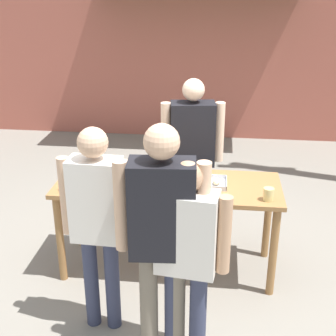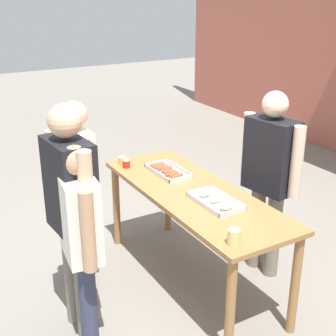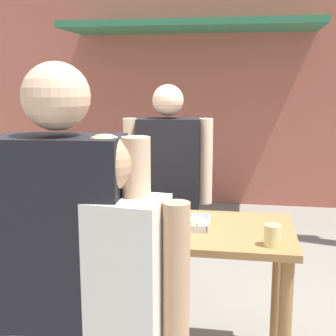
{
  "view_description": "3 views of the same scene",
  "coord_description": "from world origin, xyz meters",
  "px_view_note": "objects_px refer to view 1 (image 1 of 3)",
  "views": [
    {
      "loc": [
        0.44,
        -3.81,
        2.66
      ],
      "look_at": [
        0.0,
        0.0,
        1.04
      ],
      "focal_mm": 50.0,
      "sensor_mm": 36.0,
      "label": 1
    },
    {
      "loc": [
        3.01,
        -1.99,
        2.51
      ],
      "look_at": [
        -0.46,
        0.02,
        0.94
      ],
      "focal_mm": 50.0,
      "sensor_mm": 36.0,
      "label": 2
    },
    {
      "loc": [
        0.72,
        -2.59,
        1.73
      ],
      "look_at": [
        0.17,
        0.68,
        1.11
      ],
      "focal_mm": 50.0,
      "sensor_mm": 36.0,
      "label": 3
    }
  ],
  "objects_px": {
    "person_customer_holding_hotdog": "(97,214)",
    "person_customer_with_cup": "(186,248)",
    "food_tray_sausages": "(119,179)",
    "condiment_jar_mustard": "(65,187)",
    "condiment_jar_ketchup": "(75,187)",
    "food_tray_buns": "(201,182)",
    "person_customer_waiting_in_line": "(162,227)",
    "beer_cup": "(268,194)",
    "person_server_behind_table": "(192,146)"
  },
  "relations": [
    {
      "from": "food_tray_sausages",
      "to": "food_tray_buns",
      "type": "relative_size",
      "value": 1.01
    },
    {
      "from": "condiment_jar_mustard",
      "to": "person_server_behind_table",
      "type": "relative_size",
      "value": 0.04
    },
    {
      "from": "condiment_jar_ketchup",
      "to": "person_server_behind_table",
      "type": "bearing_deg",
      "value": 44.44
    },
    {
      "from": "beer_cup",
      "to": "condiment_jar_mustard",
      "type": "bearing_deg",
      "value": -179.72
    },
    {
      "from": "beer_cup",
      "to": "person_customer_holding_hotdog",
      "type": "relative_size",
      "value": 0.07
    },
    {
      "from": "condiment_jar_ketchup",
      "to": "beer_cup",
      "type": "relative_size",
      "value": 0.69
    },
    {
      "from": "condiment_jar_mustard",
      "to": "condiment_jar_ketchup",
      "type": "distance_m",
      "value": 0.1
    },
    {
      "from": "person_server_behind_table",
      "to": "person_customer_holding_hotdog",
      "type": "xyz_separation_m",
      "value": [
        -0.6,
        -1.53,
        -0.0
      ]
    },
    {
      "from": "person_customer_holding_hotdog",
      "to": "person_customer_waiting_in_line",
      "type": "distance_m",
      "value": 0.56
    },
    {
      "from": "person_customer_holding_hotdog",
      "to": "food_tray_sausages",
      "type": "bearing_deg",
      "value": -85.65
    },
    {
      "from": "food_tray_sausages",
      "to": "food_tray_buns",
      "type": "height_order",
      "value": "food_tray_buns"
    },
    {
      "from": "food_tray_sausages",
      "to": "person_customer_waiting_in_line",
      "type": "height_order",
      "value": "person_customer_waiting_in_line"
    },
    {
      "from": "person_customer_with_cup",
      "to": "person_customer_waiting_in_line",
      "type": "xyz_separation_m",
      "value": [
        -0.17,
        0.01,
        0.15
      ]
    },
    {
      "from": "person_server_behind_table",
      "to": "food_tray_sausages",
      "type": "bearing_deg",
      "value": -141.55
    },
    {
      "from": "food_tray_sausages",
      "to": "person_customer_with_cup",
      "type": "height_order",
      "value": "person_customer_with_cup"
    },
    {
      "from": "food_tray_buns",
      "to": "condiment_jar_mustard",
      "type": "bearing_deg",
      "value": -166.97
    },
    {
      "from": "person_customer_with_cup",
      "to": "person_server_behind_table",
      "type": "bearing_deg",
      "value": -80.29
    },
    {
      "from": "food_tray_sausages",
      "to": "food_tray_buns",
      "type": "distance_m",
      "value": 0.75
    },
    {
      "from": "food_tray_buns",
      "to": "beer_cup",
      "type": "height_order",
      "value": "beer_cup"
    },
    {
      "from": "condiment_jar_mustard",
      "to": "person_customer_waiting_in_line",
      "type": "xyz_separation_m",
      "value": [
        0.96,
        -0.83,
        0.14
      ]
    },
    {
      "from": "person_server_behind_table",
      "to": "person_customer_waiting_in_line",
      "type": "relative_size",
      "value": 0.95
    },
    {
      "from": "person_customer_holding_hotdog",
      "to": "person_customer_waiting_in_line",
      "type": "bearing_deg",
      "value": 157.74
    },
    {
      "from": "person_customer_with_cup",
      "to": "food_tray_sausages",
      "type": "bearing_deg",
      "value": -50.26
    },
    {
      "from": "person_customer_with_cup",
      "to": "person_customer_waiting_in_line",
      "type": "height_order",
      "value": "person_customer_waiting_in_line"
    },
    {
      "from": "food_tray_sausages",
      "to": "person_customer_waiting_in_line",
      "type": "relative_size",
      "value": 0.26
    },
    {
      "from": "food_tray_buns",
      "to": "person_server_behind_table",
      "type": "relative_size",
      "value": 0.27
    },
    {
      "from": "person_customer_with_cup",
      "to": "condiment_jar_mustard",
      "type": "bearing_deg",
      "value": -29.47
    },
    {
      "from": "food_tray_buns",
      "to": "person_customer_waiting_in_line",
      "type": "distance_m",
      "value": 1.13
    },
    {
      "from": "condiment_jar_mustard",
      "to": "person_customer_holding_hotdog",
      "type": "distance_m",
      "value": 0.75
    },
    {
      "from": "food_tray_sausages",
      "to": "person_server_behind_table",
      "type": "xyz_separation_m",
      "value": [
        0.63,
        0.66,
        0.1
      ]
    },
    {
      "from": "food_tray_sausages",
      "to": "person_server_behind_table",
      "type": "bearing_deg",
      "value": 46.41
    },
    {
      "from": "condiment_jar_mustard",
      "to": "beer_cup",
      "type": "xyz_separation_m",
      "value": [
        1.75,
        0.01,
        0.02
      ]
    },
    {
      "from": "person_server_behind_table",
      "to": "beer_cup",
      "type": "bearing_deg",
      "value": -60.95
    },
    {
      "from": "condiment_jar_mustard",
      "to": "condiment_jar_ketchup",
      "type": "height_order",
      "value": "same"
    },
    {
      "from": "beer_cup",
      "to": "person_server_behind_table",
      "type": "distance_m",
      "value": 1.16
    },
    {
      "from": "person_customer_holding_hotdog",
      "to": "person_customer_with_cup",
      "type": "height_order",
      "value": "person_customer_holding_hotdog"
    },
    {
      "from": "condiment_jar_mustard",
      "to": "beer_cup",
      "type": "height_order",
      "value": "beer_cup"
    },
    {
      "from": "food_tray_buns",
      "to": "person_customer_waiting_in_line",
      "type": "xyz_separation_m",
      "value": [
        -0.21,
        -1.1,
        0.16
      ]
    },
    {
      "from": "beer_cup",
      "to": "person_customer_waiting_in_line",
      "type": "xyz_separation_m",
      "value": [
        -0.79,
        -0.84,
        0.12
      ]
    },
    {
      "from": "condiment_jar_mustard",
      "to": "person_customer_waiting_in_line",
      "type": "distance_m",
      "value": 1.28
    },
    {
      "from": "person_customer_with_cup",
      "to": "person_customer_waiting_in_line",
      "type": "relative_size",
      "value": 0.87
    },
    {
      "from": "food_tray_sausages",
      "to": "condiment_jar_mustard",
      "type": "relative_size",
      "value": 6.17
    },
    {
      "from": "food_tray_sausages",
      "to": "condiment_jar_ketchup",
      "type": "xyz_separation_m",
      "value": [
        -0.32,
        -0.27,
        0.02
      ]
    },
    {
      "from": "food_tray_buns",
      "to": "person_customer_with_cup",
      "type": "relative_size",
      "value": 0.3
    },
    {
      "from": "food_tray_buns",
      "to": "person_server_behind_table",
      "type": "bearing_deg",
      "value": 100.6
    },
    {
      "from": "condiment_jar_mustard",
      "to": "beer_cup",
      "type": "distance_m",
      "value": 1.75
    },
    {
      "from": "condiment_jar_mustard",
      "to": "person_customer_waiting_in_line",
      "type": "relative_size",
      "value": 0.04
    },
    {
      "from": "person_customer_holding_hotdog",
      "to": "person_customer_waiting_in_line",
      "type": "height_order",
      "value": "person_customer_waiting_in_line"
    },
    {
      "from": "condiment_jar_mustard",
      "to": "person_customer_with_cup",
      "type": "bearing_deg",
      "value": -36.62
    },
    {
      "from": "condiment_jar_ketchup",
      "to": "beer_cup",
      "type": "distance_m",
      "value": 1.65
    }
  ]
}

